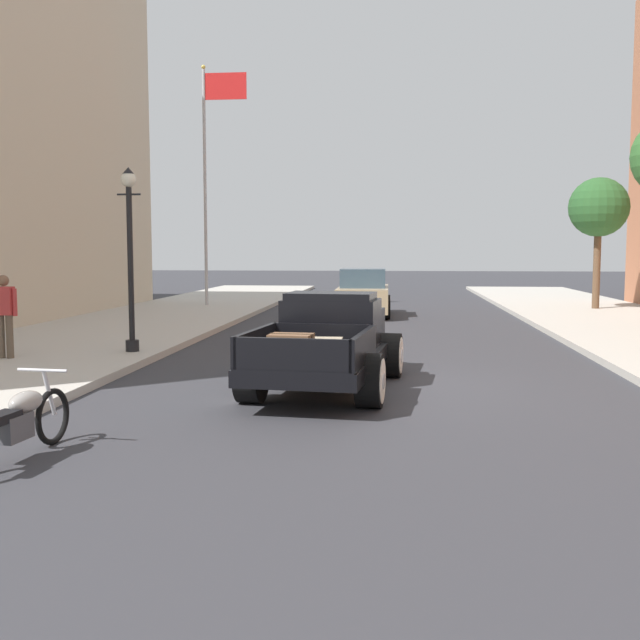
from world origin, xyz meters
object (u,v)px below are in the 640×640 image
Objects in this scene: motorcycle_parked at (15,421)px; flagpole at (210,159)px; pedestrian_sidewalk_left at (4,311)px; hotrod_truck_black at (330,342)px; street_lamp_near at (130,245)px; car_background_tan at (363,294)px; street_tree_third at (599,208)px.

flagpole is (-3.08, 21.00, 5.33)m from motorcycle_parked.
motorcycle_parked is 1.28× the size of pedestrian_sidewalk_left.
hotrod_truck_black is 1.31× the size of street_lamp_near.
motorcycle_parked is 0.23× the size of flagpole.
hotrod_truck_black is 5.51m from street_lamp_near.
motorcycle_parked is 7.39m from pedestrian_sidewalk_left.
street_lamp_near is 0.42× the size of flagpole.
car_background_tan is 9.24m from street_tree_third.
motorcycle_parked is 0.49× the size of car_background_tan.
pedestrian_sidewalk_left is at bearing 119.40° from motorcycle_parked.
flagpole is (-1.61, 13.36, 3.39)m from street_lamp_near.
motorcycle_parked is at bearing -99.09° from car_background_tan.
hotrod_truck_black is at bearing -89.80° from car_background_tan.
hotrod_truck_black is 6.80m from pedestrian_sidewalk_left.
flagpole is 1.92× the size of street_tree_third.
flagpole is 14.59m from street_tree_third.
motorcycle_parked is 23.83m from street_tree_third.
pedestrian_sidewalk_left is at bearing -118.71° from car_background_tan.
pedestrian_sidewalk_left reaches higher than car_background_tan.
street_lamp_near is 18.35m from street_tree_third.
car_background_tan is 11.73m from street_lamp_near.
street_lamp_near is (-4.46, 2.80, 1.63)m from hotrod_truck_black.
motorcycle_parked is 0.44× the size of street_tree_third.
flagpole is at bearing 87.91° from pedestrian_sidewalk_left.
street_tree_third reaches higher than hotrod_truck_black.
flagpole is at bearing 96.89° from street_lamp_near.
pedestrian_sidewalk_left is 20.86m from street_tree_third.
street_lamp_near reaches higher than pedestrian_sidewalk_left.
car_background_tan reaches higher than motorcycle_parked.
street_tree_third is at bearing 15.17° from car_background_tan.
street_tree_third is at bearing 62.10° from hotrod_truck_black.
pedestrian_sidewalk_left is (-3.62, 6.42, 0.64)m from motorcycle_parked.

